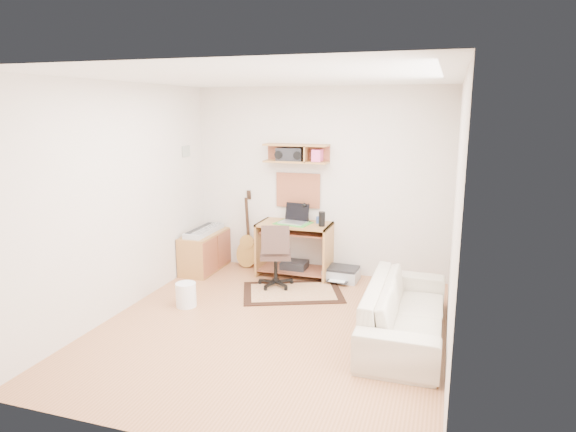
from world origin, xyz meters
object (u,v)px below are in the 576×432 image
(desk, at_px, (295,249))
(sofa, at_px, (406,302))
(cabinet, at_px, (205,251))
(task_chair, at_px, (276,255))
(printer, at_px, (342,274))

(desk, height_order, sofa, sofa)
(cabinet, xyz_separation_m, sofa, (2.96, -1.33, 0.10))
(task_chair, height_order, cabinet, task_chair)
(task_chair, bearing_deg, sofa, -48.17)
(task_chair, xyz_separation_m, sofa, (1.75, -0.98, -0.06))
(desk, bearing_deg, task_chair, -100.71)
(task_chair, height_order, sofa, task_chair)
(task_chair, bearing_deg, printer, 14.79)
(printer, bearing_deg, sofa, -53.90)
(desk, distance_m, sofa, 2.23)
(desk, distance_m, printer, 0.74)
(printer, distance_m, sofa, 1.81)
(printer, height_order, sofa, sofa)
(printer, relative_size, sofa, 0.24)
(task_chair, relative_size, sofa, 0.45)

